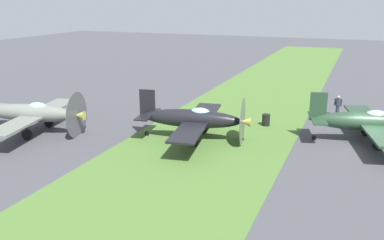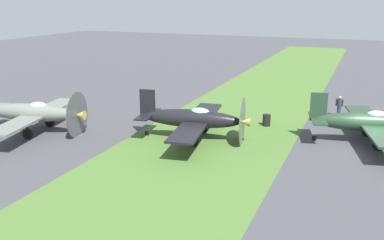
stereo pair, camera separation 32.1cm
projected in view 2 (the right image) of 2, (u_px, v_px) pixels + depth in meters
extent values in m
plane|color=#424247|center=(371.00, 152.00, 27.25)|extent=(160.00, 160.00, 0.00)
cube|color=#476B2D|center=(219.00, 133.00, 31.04)|extent=(120.00, 11.00, 0.01)
ellipsoid|color=#233D28|center=(366.00, 122.00, 28.51)|extent=(2.91, 7.06, 1.27)
cube|color=#233D28|center=(372.00, 124.00, 28.50)|extent=(9.96, 4.06, 0.14)
cube|color=#233D28|center=(319.00, 107.00, 28.71)|extent=(0.37, 1.12, 1.94)
cube|color=#233D28|center=(318.00, 118.00, 28.94)|extent=(3.40, 1.69, 0.10)
ellipsoid|color=#8CB2C6|center=(377.00, 116.00, 28.31)|extent=(1.04, 1.56, 0.72)
cylinder|color=black|center=(367.00, 132.00, 30.17)|extent=(0.39, 0.73, 0.70)
cylinder|color=black|center=(368.00, 125.00, 30.03)|extent=(0.12, 0.12, 0.98)
cylinder|color=black|center=(378.00, 146.00, 27.35)|extent=(0.39, 0.73, 0.70)
cylinder|color=black|center=(379.00, 138.00, 27.21)|extent=(0.12, 0.12, 0.98)
cylinder|color=black|center=(314.00, 138.00, 29.34)|extent=(0.20, 0.35, 0.33)
ellipsoid|color=black|center=(191.00, 118.00, 29.33)|extent=(2.32, 7.04, 1.26)
cube|color=black|center=(197.00, 121.00, 29.28)|extent=(9.93, 3.23, 0.14)
cube|color=black|center=(148.00, 103.00, 29.79)|extent=(0.27, 1.12, 1.94)
cube|color=black|center=(148.00, 114.00, 30.02)|extent=(3.36, 1.41, 0.10)
cone|color=#B7B24C|center=(245.00, 122.00, 28.50)|extent=(0.75, 0.81, 0.65)
cylinder|color=#4C4C51|center=(242.00, 122.00, 28.54)|extent=(3.23, 0.55, 3.26)
ellipsoid|color=#8CB2C6|center=(200.00, 113.00, 29.07)|extent=(0.93, 1.52, 0.71)
cylinder|color=black|center=(203.00, 128.00, 30.91)|extent=(0.33, 0.72, 0.69)
cylinder|color=black|center=(203.00, 122.00, 30.78)|extent=(0.12, 0.12, 0.98)
cylinder|color=black|center=(194.00, 141.00, 28.15)|extent=(0.33, 0.72, 0.69)
cylinder|color=black|center=(194.00, 134.00, 28.02)|extent=(0.12, 0.12, 0.98)
cylinder|color=black|center=(147.00, 133.00, 30.43)|extent=(0.17, 0.34, 0.33)
ellipsoid|color=slate|center=(31.00, 112.00, 30.81)|extent=(2.63, 7.15, 1.28)
cube|color=slate|center=(37.00, 115.00, 30.77)|extent=(10.09, 3.66, 0.14)
cone|color=#B7B24C|center=(80.00, 115.00, 30.10)|extent=(0.79, 0.84, 0.66)
cylinder|color=#4C4C51|center=(77.00, 115.00, 30.14)|extent=(3.26, 0.69, 3.31)
ellipsoid|color=#8CB2C6|center=(38.00, 107.00, 30.57)|extent=(0.99, 1.56, 0.72)
cylinder|color=black|center=(50.00, 122.00, 32.44)|extent=(0.36, 0.73, 0.70)
cylinder|color=black|center=(49.00, 116.00, 32.30)|extent=(0.12, 0.12, 0.99)
cylinder|color=black|center=(28.00, 134.00, 29.61)|extent=(0.36, 0.73, 0.70)
cylinder|color=black|center=(27.00, 127.00, 29.47)|extent=(0.12, 0.12, 0.99)
cylinder|color=#2D3342|center=(339.00, 111.00, 35.21)|extent=(0.30, 0.30, 0.88)
cylinder|color=#2D3342|center=(340.00, 103.00, 35.01)|extent=(0.38, 0.38, 0.62)
sphere|color=tan|center=(340.00, 97.00, 34.89)|extent=(0.23, 0.23, 0.23)
cylinder|color=#2D3342|center=(343.00, 103.00, 34.87)|extent=(0.11, 0.11, 0.59)
cylinder|color=#2D3342|center=(336.00, 102.00, 35.14)|extent=(0.11, 0.11, 0.59)
cylinder|color=black|center=(267.00, 120.00, 32.64)|extent=(0.60, 0.60, 0.90)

